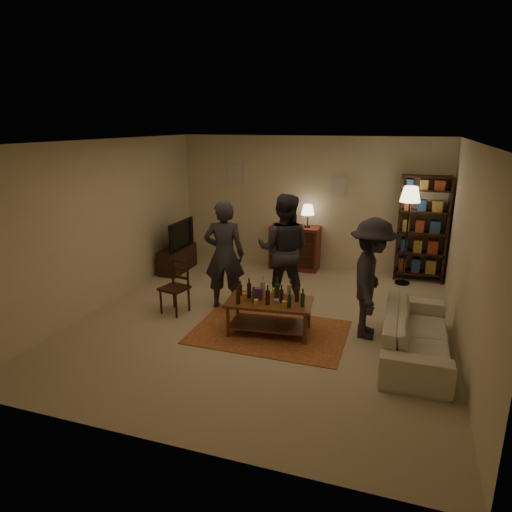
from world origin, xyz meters
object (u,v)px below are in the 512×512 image
at_px(coffee_table, 269,305).
at_px(dining_chair, 176,284).
at_px(sofa, 416,333).
at_px(person_left, 224,255).
at_px(floor_lamp, 410,201).
at_px(bookshelf, 422,228).
at_px(tv_stand, 177,253).
at_px(person_right, 284,250).
at_px(person_by_sofa, 371,279).
at_px(dresser, 295,246).

relative_size(coffee_table, dining_chair, 1.43).
bearing_deg(sofa, person_left, 76.45).
bearing_deg(floor_lamp, bookshelf, 51.31).
bearing_deg(tv_stand, coffee_table, -39.56).
distance_m(coffee_table, floor_lamp, 3.53).
distance_m(bookshelf, sofa, 3.26).
xyz_separation_m(coffee_table, sofa, (2.01, -0.03, -0.13)).
xyz_separation_m(tv_stand, person_left, (1.66, -1.48, 0.51)).
distance_m(person_right, person_by_sofa, 1.70).
bearing_deg(dining_chair, tv_stand, 129.98).
bearing_deg(sofa, person_by_sofa, 58.86).
xyz_separation_m(dresser, person_right, (0.27, -1.90, 0.46)).
relative_size(floor_lamp, person_by_sofa, 1.08).
relative_size(coffee_table, person_right, 0.69).
bearing_deg(dresser, tv_stand, -157.93).
bearing_deg(person_by_sofa, sofa, -122.21).
distance_m(dresser, person_right, 1.98).
height_order(floor_lamp, person_left, floor_lamp).
distance_m(floor_lamp, person_right, 2.59).
bearing_deg(dresser, coffee_table, -83.02).
xyz_separation_m(coffee_table, bookshelf, (2.06, 3.15, 0.60)).
height_order(dining_chair, tv_stand, tv_stand).
height_order(person_left, person_by_sofa, person_left).
bearing_deg(person_left, bookshelf, -156.16).
relative_size(person_right, person_by_sofa, 1.08).
distance_m(coffee_table, dining_chair, 1.66).
bearing_deg(tv_stand, person_left, -41.77).
height_order(bookshelf, person_left, bookshelf).
distance_m(dresser, sofa, 3.93).
bearing_deg(person_by_sofa, floor_lamp, -10.82).
relative_size(tv_stand, person_left, 0.59).
bearing_deg(person_right, bookshelf, -141.30).
bearing_deg(person_left, person_by_sofa, 156.76).
bearing_deg(person_by_sofa, dining_chair, 90.65).
bearing_deg(dining_chair, bookshelf, 50.31).
xyz_separation_m(floor_lamp, person_right, (-1.91, -1.64, -0.64)).
relative_size(dresser, bookshelf, 0.67).
height_order(dresser, person_left, person_left).
bearing_deg(coffee_table, person_right, 95.43).
bearing_deg(bookshelf, person_by_sofa, -103.87).
distance_m(dining_chair, person_right, 1.84).
height_order(tv_stand, bookshelf, bookshelf).
bearing_deg(floor_lamp, person_by_sofa, -99.75).
bearing_deg(tv_stand, bookshelf, 11.80).
bearing_deg(tv_stand, sofa, -25.34).
relative_size(coffee_table, floor_lamp, 0.69).
height_order(tv_stand, dresser, dresser).
xyz_separation_m(dining_chair, person_right, (1.52, 0.91, 0.47)).
xyz_separation_m(dining_chair, sofa, (3.65, -0.30, -0.16)).
bearing_deg(tv_stand, person_right, -21.49).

